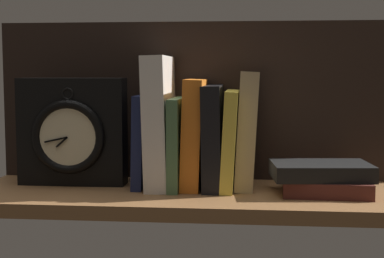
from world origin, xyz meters
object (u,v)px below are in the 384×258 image
(framed_clock, at_px, (72,132))
(book_black_skeptic, at_px, (213,137))
(book_navy_bierce, at_px, (143,141))
(book_orange_pandolfini, at_px, (193,133))
(book_tan_shortstories, at_px, (247,130))
(book_stack_side, at_px, (323,178))
(book_green_romantic, at_px, (177,142))
(book_yellow_seinlanguage, at_px, (230,139))
(book_white_catcher, at_px, (160,122))

(framed_clock, bearing_deg, book_black_skeptic, 0.56)
(book_navy_bierce, relative_size, book_orange_pandolfini, 0.85)
(framed_clock, bearing_deg, book_tan_shortstories, 0.45)
(book_black_skeptic, distance_m, book_stack_side, 0.22)
(book_green_romantic, distance_m, book_black_skeptic, 0.07)
(book_orange_pandolfini, bearing_deg, book_yellow_seinlanguage, 0.00)
(book_black_skeptic, height_order, book_tan_shortstories, book_tan_shortstories)
(book_white_catcher, bearing_deg, book_orange_pandolfini, 0.00)
(book_tan_shortstories, relative_size, book_stack_side, 1.19)
(book_green_romantic, distance_m, framed_clock, 0.21)
(book_orange_pandolfini, height_order, book_black_skeptic, book_orange_pandolfini)
(book_navy_bierce, bearing_deg, book_white_catcher, 0.00)
(book_yellow_seinlanguage, height_order, book_tan_shortstories, book_tan_shortstories)
(book_tan_shortstories, xyz_separation_m, framed_clock, (-0.34, -0.00, -0.01))
(book_yellow_seinlanguage, bearing_deg, book_white_catcher, 180.00)
(book_green_romantic, bearing_deg, book_navy_bierce, 180.00)
(book_navy_bierce, xyz_separation_m, book_orange_pandolfini, (0.10, 0.00, 0.02))
(book_black_skeptic, height_order, book_yellow_seinlanguage, book_black_skeptic)
(book_orange_pandolfini, bearing_deg, book_black_skeptic, 0.00)
(book_yellow_seinlanguage, distance_m, book_stack_side, 0.19)
(book_black_skeptic, relative_size, book_tan_shortstories, 0.88)
(book_yellow_seinlanguage, bearing_deg, book_orange_pandolfini, 180.00)
(book_green_romantic, bearing_deg, book_orange_pandolfini, 0.00)
(book_white_catcher, xyz_separation_m, book_green_romantic, (0.03, 0.00, -0.04))
(book_yellow_seinlanguage, distance_m, book_tan_shortstories, 0.04)
(book_green_romantic, bearing_deg, book_stack_side, -8.26)
(framed_clock, bearing_deg, book_yellow_seinlanguage, 0.50)
(book_navy_bierce, bearing_deg, book_orange_pandolfini, 0.00)
(book_orange_pandolfini, height_order, framed_clock, framed_clock)
(book_green_romantic, relative_size, book_black_skeptic, 0.88)
(book_orange_pandolfini, height_order, book_tan_shortstories, book_tan_shortstories)
(book_black_skeptic, relative_size, book_stack_side, 1.05)
(book_black_skeptic, bearing_deg, book_orange_pandolfini, 180.00)
(book_navy_bierce, relative_size, book_green_romantic, 1.03)
(book_orange_pandolfini, bearing_deg, book_white_catcher, 180.00)
(book_black_skeptic, relative_size, book_yellow_seinlanguage, 1.05)
(book_navy_bierce, bearing_deg, book_tan_shortstories, 0.00)
(book_tan_shortstories, distance_m, book_stack_side, 0.17)
(book_navy_bierce, height_order, book_yellow_seinlanguage, book_yellow_seinlanguage)
(book_green_romantic, xyz_separation_m, book_orange_pandolfini, (0.03, 0.00, 0.02))
(book_white_catcher, bearing_deg, framed_clock, -179.11)
(book_stack_side, bearing_deg, book_orange_pandolfini, 170.71)
(book_green_romantic, relative_size, book_stack_side, 0.92)
(book_orange_pandolfini, bearing_deg, framed_clock, -179.35)
(book_green_romantic, distance_m, book_orange_pandolfini, 0.04)
(book_orange_pandolfini, relative_size, framed_clock, 0.99)
(book_stack_side, bearing_deg, book_green_romantic, 171.74)
(book_yellow_seinlanguage, bearing_deg, book_black_skeptic, 180.00)
(book_black_skeptic, xyz_separation_m, framed_clock, (-0.27, -0.00, 0.01))
(book_navy_bierce, bearing_deg, framed_clock, -178.89)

